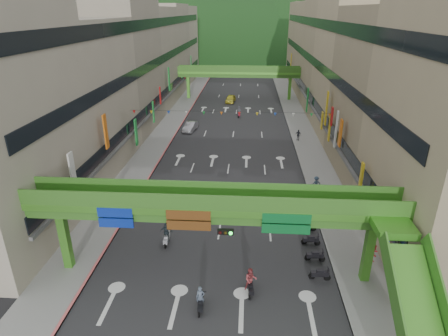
% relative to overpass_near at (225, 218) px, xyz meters
% --- Properties ---
extents(road_slab, '(18.00, 140.00, 0.02)m').
position_rel_overpass_near_xyz_m(road_slab, '(-0.93, 44.62, -5.20)').
color(road_slab, '#28282B').
rests_on(road_slab, ground).
extents(sidewalk_left, '(4.00, 140.00, 0.15)m').
position_rel_overpass_near_xyz_m(sidewalk_left, '(-11.93, 44.62, -5.13)').
color(sidewalk_left, gray).
rests_on(sidewalk_left, ground).
extents(sidewalk_right, '(4.00, 140.00, 0.15)m').
position_rel_overpass_near_xyz_m(sidewalk_right, '(10.07, 44.62, -5.13)').
color(sidewalk_right, gray).
rests_on(sidewalk_right, ground).
extents(curb_left, '(0.20, 140.00, 0.18)m').
position_rel_overpass_near_xyz_m(curb_left, '(-10.03, 44.62, -5.12)').
color(curb_left, '#CC5959').
rests_on(curb_left, ground).
extents(curb_right, '(0.20, 140.00, 0.18)m').
position_rel_overpass_near_xyz_m(curb_right, '(8.17, 44.62, -5.12)').
color(curb_right, gray).
rests_on(curb_right, ground).
extents(building_row_left, '(12.80, 95.00, 19.00)m').
position_rel_overpass_near_xyz_m(building_row_left, '(-19.86, 44.62, 4.25)').
color(building_row_left, '#9E937F').
rests_on(building_row_left, ground).
extents(building_row_right, '(12.80, 95.00, 19.00)m').
position_rel_overpass_near_xyz_m(building_row_right, '(18.00, 44.62, 4.25)').
color(building_row_right, gray).
rests_on(building_row_right, ground).
extents(overpass_near, '(28.00, 12.27, 7.10)m').
position_rel_overpass_near_xyz_m(overpass_near, '(0.00, 0.00, 0.00)').
color(overpass_near, '#4C9E2D').
rests_on(overpass_near, ground).
extents(overpass_far, '(28.00, 2.20, 7.10)m').
position_rel_overpass_near_xyz_m(overpass_far, '(-0.93, 59.62, 0.20)').
color(overpass_far, '#4C9E2D').
rests_on(overpass_far, ground).
extents(hill_left, '(168.00, 140.00, 112.00)m').
position_rel_overpass_near_xyz_m(hill_left, '(-15.93, 154.62, -5.21)').
color(hill_left, '#1C4419').
rests_on(hill_left, ground).
extents(hill_right, '(208.00, 176.00, 128.00)m').
position_rel_overpass_near_xyz_m(hill_right, '(24.07, 174.62, -5.21)').
color(hill_right, '#1C4419').
rests_on(hill_right, ground).
extents(bunting_string, '(26.00, 0.36, 0.47)m').
position_rel_overpass_near_xyz_m(bunting_string, '(-0.93, 24.62, 0.75)').
color(bunting_string, black).
rests_on(bunting_string, ground).
extents(scooter_rider_near, '(0.62, 1.60, 1.86)m').
position_rel_overpass_near_xyz_m(scooter_rider_near, '(-1.40, -3.11, -4.36)').
color(scooter_rider_near, black).
rests_on(scooter_rider_near, ground).
extents(scooter_rider_mid, '(0.90, 1.60, 2.07)m').
position_rel_overpass_near_xyz_m(scooter_rider_mid, '(1.84, -1.32, -4.14)').
color(scooter_rider_mid, black).
rests_on(scooter_rider_mid, ground).
extents(scooter_rider_left, '(1.01, 1.60, 2.06)m').
position_rel_overpass_near_xyz_m(scooter_rider_left, '(-5.17, 4.13, -4.17)').
color(scooter_rider_left, '#95959C').
rests_on(scooter_rider_left, ground).
extents(scooter_rider_far, '(0.90, 1.60, 2.06)m').
position_rel_overpass_near_xyz_m(scooter_rider_far, '(-0.38, 44.81, -4.16)').
color(scooter_rider_far, maroon).
rests_on(scooter_rider_far, ground).
extents(parked_scooter_row, '(1.60, 9.35, 1.08)m').
position_rel_overpass_near_xyz_m(parked_scooter_row, '(6.87, 4.85, -4.68)').
color(parked_scooter_row, black).
rests_on(parked_scooter_row, ground).
extents(car_silver, '(2.19, 4.52, 1.43)m').
position_rel_overpass_near_xyz_m(car_silver, '(-7.93, 35.89, -4.49)').
color(car_silver, '#929299').
rests_on(car_silver, ground).
extents(car_yellow, '(2.28, 4.68, 1.54)m').
position_rel_overpass_near_xyz_m(car_yellow, '(-2.51, 56.48, -4.44)').
color(car_yellow, gold).
rests_on(car_yellow, ground).
extents(pedestrian_red, '(0.98, 0.94, 1.60)m').
position_rel_overpass_near_xyz_m(pedestrian_red, '(11.27, 2.62, -4.41)').
color(pedestrian_red, maroon).
rests_on(pedestrian_red, ground).
extents(pedestrian_dark, '(1.01, 0.73, 1.59)m').
position_rel_overpass_near_xyz_m(pedestrian_dark, '(8.87, 31.97, -4.41)').
color(pedestrian_dark, black).
rests_on(pedestrian_dark, ground).
extents(pedestrian_blue, '(0.79, 0.57, 1.56)m').
position_rel_overpass_near_xyz_m(pedestrian_blue, '(8.87, 15.13, -4.42)').
color(pedestrian_blue, '#2D3E50').
rests_on(pedestrian_blue, ground).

